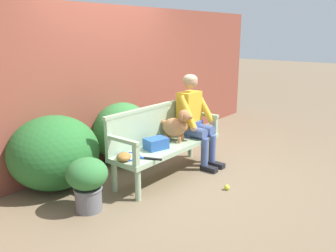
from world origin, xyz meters
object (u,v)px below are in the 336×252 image
at_px(garden_bench, 168,148).
at_px(baseball_glove, 124,157).
at_px(person_seated, 194,117).
at_px(dog_on_bench, 177,125).
at_px(tennis_racket, 131,157).
at_px(potted_plant, 87,180).
at_px(tennis_ball, 227,187).
at_px(sports_bag, 156,144).

xyz_separation_m(garden_bench, baseball_glove, (-0.79, 0.02, 0.10)).
relative_size(person_seated, dog_on_bench, 2.91).
height_order(tennis_racket, potted_plant, potted_plant).
distance_m(dog_on_bench, tennis_racket, 0.87).
height_order(tennis_racket, tennis_ball, tennis_racket).
relative_size(garden_bench, dog_on_bench, 3.86).
relative_size(dog_on_bench, tennis_ball, 6.82).
bearing_deg(dog_on_bench, tennis_racket, 177.42).
bearing_deg(tennis_racket, dog_on_bench, -2.58).
bearing_deg(dog_on_bench, person_seated, 0.03).
distance_m(dog_on_bench, baseball_glove, 0.98).
distance_m(dog_on_bench, potted_plant, 1.50).
height_order(person_seated, potted_plant, person_seated).
relative_size(dog_on_bench, potted_plant, 0.76).
bearing_deg(tennis_ball, garden_bench, 96.47).
bearing_deg(potted_plant, dog_on_bench, -3.06).
xyz_separation_m(dog_on_bench, sports_bag, (-0.41, 0.01, -0.16)).
bearing_deg(tennis_ball, tennis_racket, 131.30).
bearing_deg(potted_plant, sports_bag, -3.74).
height_order(tennis_ball, potted_plant, potted_plant).
bearing_deg(garden_bench, tennis_racket, 177.94).
relative_size(garden_bench, person_seated, 1.33).
xyz_separation_m(person_seated, dog_on_bench, (-0.39, -0.00, -0.05)).
bearing_deg(potted_plant, tennis_racket, -3.72).
bearing_deg(dog_on_bench, garden_bench, 175.40).
height_order(dog_on_bench, tennis_ball, dog_on_bench).
bearing_deg(person_seated, sports_bag, 179.33).
bearing_deg(tennis_ball, dog_on_bench, 84.80).
height_order(dog_on_bench, tennis_racket, dog_on_bench).
xyz_separation_m(tennis_racket, baseball_glove, (-0.12, -0.01, 0.04)).
bearing_deg(baseball_glove, tennis_ball, -79.78).
bearing_deg(baseball_glove, garden_bench, -36.55).
bearing_deg(dog_on_bench, potted_plant, 176.94).
bearing_deg(dog_on_bench, sports_bag, 178.66).
xyz_separation_m(garden_bench, potted_plant, (-1.29, 0.06, -0.03)).
bearing_deg(dog_on_bench, tennis_ball, -95.20).
distance_m(tennis_racket, sports_bag, 0.44).
xyz_separation_m(baseball_glove, potted_plant, (-0.50, 0.05, -0.13)).
height_order(garden_bench, person_seated, person_seated).
relative_size(sports_bag, tennis_ball, 4.24).
relative_size(garden_bench, tennis_racket, 3.01).
relative_size(tennis_racket, baseball_glove, 2.63).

